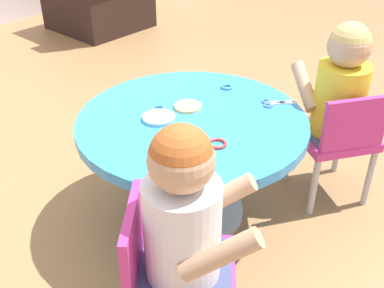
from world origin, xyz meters
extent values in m
plane|color=#9E7247|center=(0.00, 0.00, 0.00)|extent=(10.00, 10.00, 0.00)
cylinder|color=silver|center=(0.00, 0.00, 0.01)|extent=(0.44, 0.44, 0.03)
cylinder|color=silver|center=(0.00, 0.00, 0.21)|extent=(0.12, 0.12, 0.43)
cylinder|color=#338CD1|center=(0.00, 0.00, 0.45)|extent=(0.89, 0.89, 0.04)
cylinder|color=#B7B7BC|center=(-0.32, -0.40, 0.14)|extent=(0.03, 0.03, 0.28)
cylinder|color=#B7B7BC|center=(-0.47, -0.19, 0.14)|extent=(0.03, 0.03, 0.28)
cube|color=#CC338C|center=(-0.50, -0.37, 0.30)|extent=(0.42, 0.42, 0.04)
cube|color=#CC338C|center=(-0.58, -0.26, 0.43)|extent=(0.23, 0.18, 0.22)
cube|color=#3F4772|center=(-0.50, -0.37, 0.30)|extent=(0.38, 0.38, 0.04)
cylinder|color=white|center=(-0.50, -0.37, 0.47)|extent=(0.21, 0.21, 0.30)
sphere|color=tan|center=(-0.50, -0.37, 0.70)|extent=(0.17, 0.17, 0.17)
sphere|color=#B25926|center=(-0.50, -0.37, 0.71)|extent=(0.16, 0.16, 0.16)
cylinder|color=tan|center=(-0.53, -0.51, 0.49)|extent=(0.17, 0.20, 0.17)
cylinder|color=tan|center=(-0.35, -0.38, 0.49)|extent=(0.17, 0.20, 0.17)
cylinder|color=#B7B7BC|center=(0.68, -0.35, 0.14)|extent=(0.03, 0.03, 0.28)
cylinder|color=#B7B7BC|center=(0.47, -0.19, 0.14)|extent=(0.03, 0.03, 0.28)
cylinder|color=#B7B7BC|center=(0.52, -0.56, 0.14)|extent=(0.03, 0.03, 0.28)
cylinder|color=#B7B7BC|center=(0.32, -0.40, 0.14)|extent=(0.03, 0.03, 0.28)
cube|color=#CC338C|center=(0.50, -0.37, 0.30)|extent=(0.42, 0.42, 0.04)
cube|color=#CC338C|center=(0.42, -0.48, 0.43)|extent=(0.23, 0.18, 0.22)
cube|color=#3F4772|center=(0.50, -0.37, 0.30)|extent=(0.38, 0.38, 0.04)
cylinder|color=yellow|center=(0.50, -0.37, 0.47)|extent=(0.21, 0.21, 0.30)
sphere|color=tan|center=(0.50, -0.37, 0.70)|extent=(0.17, 0.17, 0.17)
sphere|color=tan|center=(0.50, -0.37, 0.71)|extent=(0.16, 0.16, 0.16)
cylinder|color=tan|center=(0.65, -0.36, 0.49)|extent=(0.17, 0.20, 0.17)
cylinder|color=tan|center=(0.47, -0.23, 0.49)|extent=(0.17, 0.20, 0.17)
cube|color=black|center=(1.45, 2.20, 0.20)|extent=(0.73, 0.73, 0.40)
cylinder|color=#D83F3F|center=(-0.22, -0.12, 0.49)|extent=(0.10, 0.15, 0.05)
cylinder|color=yellow|center=(-0.18, -0.04, 0.49)|extent=(0.04, 0.05, 0.02)
cylinder|color=yellow|center=(-0.26, -0.20, 0.49)|extent=(0.04, 0.05, 0.02)
cube|color=silver|center=(0.32, -0.21, 0.47)|extent=(0.10, 0.07, 0.01)
cube|color=silver|center=(0.32, -0.21, 0.47)|extent=(0.07, 0.10, 0.01)
torus|color=#3F72CC|center=(0.27, -0.18, 0.47)|extent=(0.05, 0.05, 0.01)
torus|color=#3F72CC|center=(0.29, -0.15, 0.47)|extent=(0.05, 0.05, 0.01)
cylinder|color=#8CCCF2|center=(-0.08, 0.09, 0.47)|extent=(0.13, 0.13, 0.01)
cylinder|color=#F2CC72|center=(0.06, 0.07, 0.47)|extent=(0.11, 0.11, 0.01)
torus|color=#3F99D8|center=(-0.03, 0.14, 0.47)|extent=(0.05, 0.05, 0.01)
torus|color=red|center=(-0.09, -0.19, 0.47)|extent=(0.07, 0.07, 0.01)
torus|color=#3F99D8|center=(0.30, 0.05, 0.47)|extent=(0.05, 0.05, 0.01)
camera|label=1|loc=(-1.22, -0.97, 1.33)|focal=43.68mm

